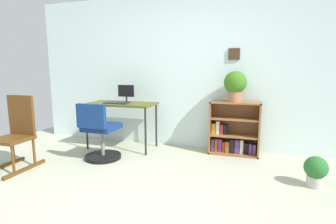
# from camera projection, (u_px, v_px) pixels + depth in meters

# --- Properties ---
(ground_plane) EXTENTS (6.24, 6.24, 0.00)m
(ground_plane) POSITION_uv_depth(u_px,v_px,m) (122.00, 208.00, 2.36)
(ground_plane) COLOR #A9AC93
(wall_back) EXTENTS (5.20, 0.12, 2.48)m
(wall_back) POSITION_uv_depth(u_px,v_px,m) (180.00, 72.00, 4.19)
(wall_back) COLOR silver
(wall_back) RESTS_ON ground_plane
(desk) EXTENTS (1.10, 0.56, 0.75)m
(desk) POSITION_uv_depth(u_px,v_px,m) (122.00, 107.00, 4.10)
(desk) COLOR #4E4B1B
(desk) RESTS_ON ground_plane
(monitor) EXTENTS (0.28, 0.15, 0.29)m
(monitor) POSITION_uv_depth(u_px,v_px,m) (126.00, 93.00, 4.14)
(monitor) COLOR #262628
(monitor) RESTS_ON desk
(keyboard) EXTENTS (0.40, 0.13, 0.02)m
(keyboard) POSITION_uv_depth(u_px,v_px,m) (116.00, 103.00, 4.00)
(keyboard) COLOR #1C2A2E
(keyboard) RESTS_ON desk
(office_chair) EXTENTS (0.52, 0.55, 0.83)m
(office_chair) POSITION_uv_depth(u_px,v_px,m) (100.00, 135.00, 3.59)
(office_chair) COLOR black
(office_chair) RESTS_ON ground_plane
(rocking_chair) EXTENTS (0.42, 0.64, 0.95)m
(rocking_chair) POSITION_uv_depth(u_px,v_px,m) (16.00, 132.00, 3.29)
(rocking_chair) COLOR #543313
(rocking_chair) RESTS_ON ground_plane
(bookshelf_low) EXTENTS (0.74, 0.30, 0.81)m
(bookshelf_low) POSITION_uv_depth(u_px,v_px,m) (233.00, 131.00, 3.88)
(bookshelf_low) COLOR brown
(bookshelf_low) RESTS_ON ground_plane
(potted_plant_on_shelf) EXTENTS (0.33, 0.33, 0.45)m
(potted_plant_on_shelf) POSITION_uv_depth(u_px,v_px,m) (235.00, 84.00, 3.72)
(potted_plant_on_shelf) COLOR #9E6642
(potted_plant_on_shelf) RESTS_ON bookshelf_low
(potted_plant_floor) EXTENTS (0.24, 0.24, 0.35)m
(potted_plant_floor) POSITION_uv_depth(u_px,v_px,m) (316.00, 170.00, 2.76)
(potted_plant_floor) COLOR #B7B2A8
(potted_plant_floor) RESTS_ON ground_plane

